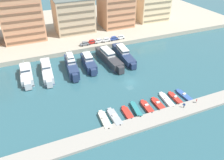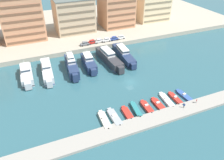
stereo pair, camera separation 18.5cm
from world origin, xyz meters
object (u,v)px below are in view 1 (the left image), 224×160
(yacht_charcoal_center, at_px, (109,58))
(motorboat_red_center, at_px, (147,107))
(car_white_center_left, at_px, (106,40))
(motorboat_blue_far_right, at_px, (185,96))
(yacht_silver_far_left, at_px, (26,74))
(yacht_silver_left, at_px, (47,70))
(car_white_center_right, at_px, (121,37))
(pedestrian_mid_deck, at_px, (184,105))
(pedestrian_near_edge, at_px, (197,100))
(motorboat_grey_left, at_px, (115,117))
(yacht_navy_center_right, at_px, (124,54))
(motorboat_red_right, at_px, (176,99))
(motorboat_cream_far_left, at_px, (105,120))
(car_grey_far_left, at_px, (85,43))
(motorboat_red_mid_left, at_px, (127,113))
(motorboat_red_center_right, at_px, (158,104))
(car_white_mid_left, at_px, (99,41))
(yacht_navy_center_left, at_px, (89,62))
(motorboat_white_mid_right, at_px, (167,100))
(car_blue_center, at_px, (114,38))
(yacht_navy_mid_left, at_px, (71,65))
(motorboat_teal_center_left, at_px, (136,110))

(yacht_charcoal_center, distance_m, motorboat_red_center, 32.19)
(car_white_center_left, bearing_deg, motorboat_blue_far_right, -79.54)
(yacht_silver_far_left, relative_size, yacht_silver_left, 0.84)
(motorboat_red_center, relative_size, car_white_center_right, 1.61)
(pedestrian_mid_deck, bearing_deg, pedestrian_near_edge, 4.16)
(motorboat_grey_left, bearing_deg, motorboat_blue_far_right, 1.17)
(yacht_silver_left, height_order, yacht_charcoal_center, yacht_charcoal_center)
(yacht_silver_far_left, bearing_deg, yacht_navy_center_right, 1.60)
(motorboat_red_right, xyz_separation_m, motorboat_blue_far_right, (3.71, 0.20, -0.05))
(yacht_navy_center_right, xyz_separation_m, motorboat_blue_far_right, (6.70, -33.33, -1.40))
(motorboat_blue_far_right, bearing_deg, motorboat_red_center, -179.29)
(motorboat_cream_far_left, xyz_separation_m, car_grey_far_left, (8.97, 48.74, 2.54))
(yacht_silver_far_left, distance_m, motorboat_red_mid_left, 41.58)
(motorboat_blue_far_right, relative_size, car_white_center_right, 1.89)
(yacht_charcoal_center, bearing_deg, motorboat_red_center, -90.83)
(motorboat_red_center_right, distance_m, car_white_center_right, 49.98)
(motorboat_cream_far_left, distance_m, car_white_mid_left, 51.89)
(yacht_charcoal_center, xyz_separation_m, motorboat_red_right, (10.45, -32.17, -1.68))
(yacht_navy_center_left, bearing_deg, pedestrian_near_edge, -57.14)
(motorboat_red_center, xyz_separation_m, motorboat_white_mid_right, (7.76, 0.64, -0.08))
(yacht_silver_far_left, xyz_separation_m, motorboat_white_mid_right, (40.49, -31.74, -1.47))
(motorboat_blue_far_right, bearing_deg, pedestrian_near_edge, -83.64)
(motorboat_red_mid_left, distance_m, motorboat_white_mid_right, 14.62)
(motorboat_red_mid_left, bearing_deg, pedestrian_mid_deck, -16.06)
(motorboat_white_mid_right, relative_size, car_white_center_left, 1.98)
(car_blue_center, bearing_deg, motorboat_red_center, -101.34)
(yacht_navy_center_right, bearing_deg, pedestrian_near_edge, -79.26)
(yacht_navy_center_right, height_order, motorboat_grey_left, yacht_navy_center_right)
(motorboat_red_center, bearing_deg, yacht_navy_mid_left, 116.64)
(yacht_navy_center_left, xyz_separation_m, car_blue_center, (18.32, 16.61, 1.11))
(yacht_navy_center_left, xyz_separation_m, motorboat_white_mid_right, (16.31, -31.46, -1.55))
(motorboat_teal_center_left, distance_m, motorboat_white_mid_right, 11.50)
(motorboat_teal_center_left, relative_size, car_white_center_left, 1.80)
(car_white_mid_left, xyz_separation_m, pedestrian_near_edge, (13.21, -53.48, -1.31))
(motorboat_red_right, distance_m, car_grey_far_left, 51.09)
(yacht_silver_far_left, distance_m, pedestrian_mid_deck, 56.77)
(yacht_silver_left, height_order, motorboat_red_center_right, yacht_silver_left)
(motorboat_red_center_right, xyz_separation_m, car_white_mid_left, (-2.15, 49.00, 2.67))
(yacht_silver_far_left, distance_m, car_blue_center, 45.55)
(motorboat_blue_far_right, height_order, car_grey_far_left, car_grey_far_left)
(motorboat_red_center_right, bearing_deg, yacht_silver_far_left, 138.57)
(car_grey_far_left, bearing_deg, motorboat_cream_far_left, -100.43)
(car_white_center_left, height_order, car_blue_center, same)
(motorboat_teal_center_left, relative_size, motorboat_white_mid_right, 0.91)
(yacht_navy_center_right, bearing_deg, motorboat_white_mid_right, -90.28)
(yacht_navy_center_left, bearing_deg, car_white_center_left, 49.35)
(yacht_silver_far_left, xyz_separation_m, yacht_silver_left, (7.46, -0.13, -0.01))
(motorboat_blue_far_right, relative_size, car_blue_center, 1.88)
(motorboat_white_mid_right, bearing_deg, yacht_navy_mid_left, 127.38)
(yacht_silver_far_left, height_order, motorboat_cream_far_left, yacht_silver_far_left)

